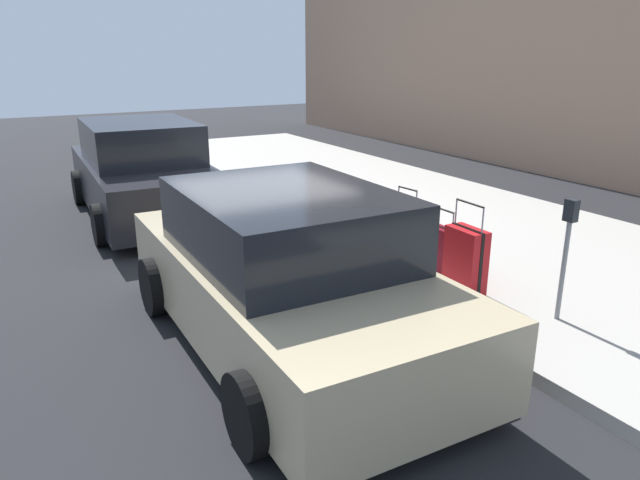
% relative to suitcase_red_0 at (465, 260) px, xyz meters
% --- Properties ---
extents(ground_plane, '(40.00, 40.00, 0.00)m').
position_rel_suitcase_red_0_xyz_m(ground_plane, '(4.03, 0.72, -0.52)').
color(ground_plane, black).
extents(sidewalk_curb, '(18.00, 5.00, 0.14)m').
position_rel_suitcase_red_0_xyz_m(sidewalk_curb, '(4.03, -1.78, -0.45)').
color(sidewalk_curb, '#ADA89E').
rests_on(sidewalk_curb, ground_plane).
extents(suitcase_red_0, '(0.51, 0.27, 1.06)m').
position_rel_suitcase_red_0_xyz_m(suitcase_red_0, '(0.00, 0.00, 0.00)').
color(suitcase_red_0, red).
rests_on(suitcase_red_0, sidewalk_curb).
extents(suitcase_maroon_1, '(0.51, 0.19, 0.84)m').
position_rel_suitcase_red_0_xyz_m(suitcase_maroon_1, '(0.60, -0.13, -0.08)').
color(suitcase_maroon_1, maroon).
rests_on(suitcase_maroon_1, sidewalk_curb).
extents(suitcase_black_2, '(0.40, 0.23, 0.99)m').
position_rel_suitcase_red_0_xyz_m(suitcase_black_2, '(1.15, -0.04, 0.01)').
color(suitcase_black_2, black).
rests_on(suitcase_black_2, sidewalk_curb).
extents(suitcase_silver_3, '(0.41, 0.27, 0.56)m').
position_rel_suitcase_red_0_xyz_m(suitcase_silver_3, '(1.65, -0.04, -0.13)').
color(suitcase_silver_3, '#9EA0A8').
rests_on(suitcase_silver_3, sidewalk_curb).
extents(suitcase_olive_4, '(0.46, 0.23, 0.60)m').
position_rel_suitcase_red_0_xyz_m(suitcase_olive_4, '(2.18, -0.03, -0.11)').
color(suitcase_olive_4, '#59601E').
rests_on(suitcase_olive_4, sidewalk_curb).
extents(suitcase_navy_5, '(0.47, 0.24, 0.88)m').
position_rel_suitcase_red_0_xyz_m(suitcase_navy_5, '(2.74, -0.12, -0.06)').
color(suitcase_navy_5, navy).
rests_on(suitcase_navy_5, sidewalk_curb).
extents(suitcase_teal_6, '(0.41, 0.23, 0.83)m').
position_rel_suitcase_red_0_xyz_m(suitcase_teal_6, '(3.27, -0.14, -0.07)').
color(suitcase_teal_6, '#0F606B').
rests_on(suitcase_teal_6, sidewalk_curb).
extents(fire_hydrant, '(0.39, 0.21, 0.71)m').
position_rel_suitcase_red_0_xyz_m(fire_hydrant, '(4.08, -0.08, -0.01)').
color(fire_hydrant, '#D89E0C').
rests_on(fire_hydrant, sidewalk_curb).
extents(bollard_post, '(0.11, 0.11, 0.72)m').
position_rel_suitcase_red_0_xyz_m(bollard_post, '(4.56, 0.07, -0.01)').
color(bollard_post, brown).
rests_on(bollard_post, sidewalk_curb).
extents(parking_meter, '(0.12, 0.09, 1.27)m').
position_rel_suitcase_red_0_xyz_m(parking_meter, '(-1.04, -0.33, 0.45)').
color(parking_meter, slate).
rests_on(parking_meter, sidewalk_curb).
extents(parked_car_beige_0, '(4.41, 2.19, 1.57)m').
position_rel_suitcase_red_0_xyz_m(parked_car_beige_0, '(0.10, 2.22, 0.22)').
color(parked_car_beige_0, tan).
rests_on(parked_car_beige_0, ground_plane).
extents(parked_car_charcoal_1, '(4.57, 2.24, 1.64)m').
position_rel_suitcase_red_0_xyz_m(parked_car_charcoal_1, '(5.60, 2.22, 0.25)').
color(parked_car_charcoal_1, black).
rests_on(parked_car_charcoal_1, ground_plane).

